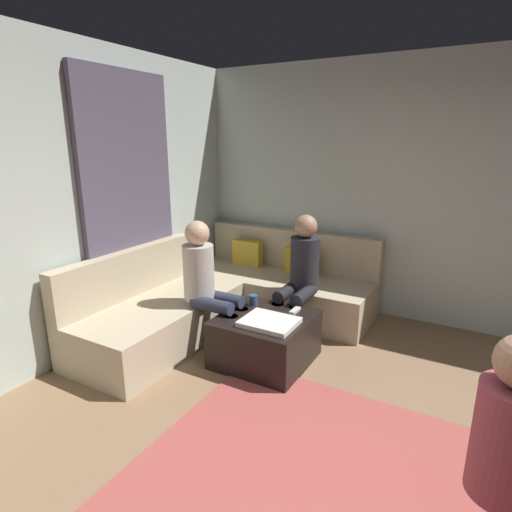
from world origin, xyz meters
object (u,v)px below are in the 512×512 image
Objects in this scene: game_remote at (295,311)px; person_on_couch_back at (300,272)px; ottoman at (265,339)px; person_on_couch_side at (208,281)px; sectional_couch at (230,297)px; coffee_mug at (253,300)px.

game_remote is 0.47m from person_on_couch_back.
ottoman is 0.63× the size of person_on_couch_side.
game_remote is at bearing 50.71° from ottoman.
sectional_couch is 0.65m from coffee_mug.
coffee_mug is 0.45m from person_on_couch_side.
person_on_couch_back is 1.00× the size of person_on_couch_side.
ottoman is 0.38m from coffee_mug.
person_on_couch_back is (0.06, 0.61, 0.45)m from ottoman.
person_on_couch_back reaches higher than ottoman.
sectional_couch is 0.97m from game_remote.
coffee_mug reaches higher than game_remote.
person_on_couch_back is at bearing 57.24° from coffee_mug.
game_remote is 0.12× the size of person_on_couch_side.
person_on_couch_back is (-0.12, 0.39, 0.23)m from game_remote.
coffee_mug is 0.08× the size of person_on_couch_side.
sectional_couch is 3.36× the size of ottoman.
sectional_couch is 2.12× the size of person_on_couch_back.
sectional_couch is at bearing 4.09° from person_on_couch_back.
ottoman is at bearing -129.29° from game_remote.
person_on_couch_back is at bearing 4.09° from sectional_couch.
game_remote is (0.40, 0.04, -0.04)m from coffee_mug.
sectional_couch is at bearing 142.22° from ottoman.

